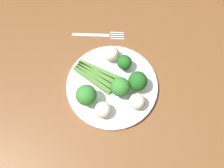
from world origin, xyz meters
name	(u,v)px	position (x,y,z in m)	size (l,w,h in m)	color
ground_plane	(118,145)	(0.00, 0.00, -0.01)	(6.00, 6.00, 0.02)	gray
dining_table	(121,110)	(0.00, 0.00, 0.62)	(1.19, 0.83, 0.73)	brown
plate	(112,86)	(-0.04, -0.03, 0.74)	(0.26, 0.26, 0.01)	white
asparagus_bundle	(96,75)	(-0.07, -0.07, 0.75)	(0.12, 0.13, 0.01)	#47752D
broccoli_back_right	(120,87)	(-0.01, -0.01, 0.78)	(0.05, 0.05, 0.07)	#609E3D
broccoli_back	(124,62)	(-0.09, 0.01, 0.78)	(0.04, 0.04, 0.05)	#4C7F2B
broccoli_front_left	(86,95)	(0.01, -0.10, 0.79)	(0.06, 0.06, 0.07)	#609E3D
broccoli_outer_edge	(138,81)	(-0.03, 0.04, 0.78)	(0.05, 0.05, 0.06)	#4C7F2B
cauliflower_mid	(103,110)	(0.04, -0.06, 0.77)	(0.05, 0.05, 0.05)	beige
cauliflower_near_center	(111,54)	(-0.13, -0.02, 0.77)	(0.05, 0.05, 0.05)	beige
cauliflower_near_fork	(137,102)	(0.03, 0.03, 0.77)	(0.04, 0.04, 0.04)	beige
fork	(99,35)	(-0.22, -0.06, 0.73)	(0.04, 0.17, 0.00)	silver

